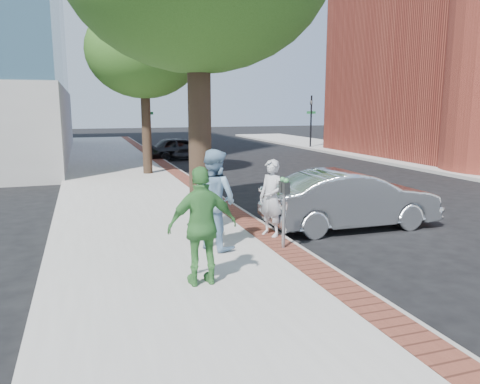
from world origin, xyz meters
name	(u,v)px	position (x,y,z in m)	size (l,w,h in m)	color
ground	(253,258)	(0.00, 0.00, 0.00)	(120.00, 120.00, 0.00)	black
sidewalk	(135,192)	(-1.50, 8.00, 0.07)	(5.00, 60.00, 0.15)	#9E9991
brick_strip	(196,186)	(0.70, 8.00, 0.15)	(0.60, 60.00, 0.01)	brown
curb	(205,188)	(1.05, 8.00, 0.07)	(0.10, 60.00, 0.15)	gray
signal_near	(148,119)	(0.90, 22.00, 2.25)	(0.70, 0.15, 3.80)	black
signal_far	(311,117)	(12.50, 22.00, 2.25)	(0.70, 0.15, 3.80)	black
tree_far	(144,51)	(-0.50, 12.00, 5.30)	(4.80, 4.80, 7.14)	black
parking_meter	(284,198)	(0.66, -0.02, 1.21)	(0.12, 0.32, 1.47)	gray
person_gray	(271,198)	(0.78, 0.94, 1.01)	(0.63, 0.41, 1.73)	#B2B3B7
person_officer	(214,199)	(-0.66, 0.48, 1.17)	(0.99, 0.77, 2.05)	#7DA2C1
person_green	(203,226)	(-1.38, -1.40, 1.12)	(1.14, 0.48, 1.95)	#3D813A
sedan_silver	(351,199)	(3.17, 1.49, 0.73)	(1.55, 4.43, 1.46)	silver
bg_car	(180,148)	(2.19, 18.16, 0.65)	(1.54, 3.82, 1.30)	black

